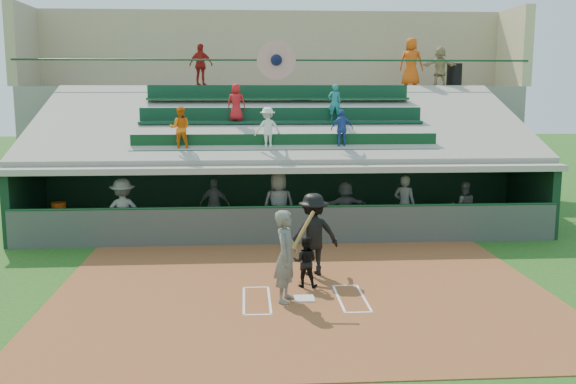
{
  "coord_description": "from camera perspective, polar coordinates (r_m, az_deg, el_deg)",
  "views": [
    {
      "loc": [
        -1.24,
        -13.22,
        4.5
      ],
      "look_at": [
        -0.12,
        3.5,
        1.8
      ],
      "focal_mm": 40.0,
      "sensor_mm": 36.0,
      "label": 1
    }
  ],
  "objects": [
    {
      "name": "dugout_floor",
      "position": [
        20.5,
        -0.28,
        -3.47
      ],
      "size": [
        16.0,
        3.5,
        0.04
      ],
      "primitive_type": "cube",
      "color": "gray",
      "rests_on": "ground"
    },
    {
      "name": "dugout_player_b",
      "position": [
        20.43,
        -6.53,
        -1.13
      ],
      "size": [
        1.05,
        0.63,
        1.67
      ],
      "primitive_type": "imported",
      "rotation": [
        0.0,
        0.0,
        2.9
      ],
      "color": "#5F625D",
      "rests_on": "dugout_floor"
    },
    {
      "name": "dugout_player_e",
      "position": [
        20.1,
        10.31,
        -1.13
      ],
      "size": [
        0.8,
        0.72,
        1.85
      ],
      "primitive_type": "imported",
      "rotation": [
        0.0,
        0.0,
        2.61
      ],
      "color": "#595C56",
      "rests_on": "dugout_floor"
    },
    {
      "name": "concourse_staff_b",
      "position": [
        26.75,
        10.89,
        11.27
      ],
      "size": [
        1.11,
        0.93,
        1.93
      ],
      "primitive_type": "imported",
      "rotation": [
        0.0,
        0.0,
        2.75
      ],
      "color": "#D44A0C",
      "rests_on": "concourse_slab"
    },
    {
      "name": "batter_at_plate",
      "position": [
        13.6,
        -0.17,
        -5.7
      ],
      "size": [
        0.96,
        0.84,
        1.97
      ],
      "color": "#50534E",
      "rests_on": "dirt_slab"
    },
    {
      "name": "ground",
      "position": [
        14.02,
        1.45,
        -9.57
      ],
      "size": [
        100.0,
        100.0,
        0.0
      ],
      "primitive_type": "plane",
      "color": "#1E4C15",
      "rests_on": "ground"
    },
    {
      "name": "catcher",
      "position": [
        14.7,
        1.55,
        -6.21
      ],
      "size": [
        0.65,
        0.55,
        1.17
      ],
      "primitive_type": "imported",
      "rotation": [
        0.0,
        0.0,
        2.94
      ],
      "color": "black",
      "rests_on": "dirt_slab"
    },
    {
      "name": "dugout_bench",
      "position": [
        21.54,
        -1.17,
        -2.17
      ],
      "size": [
        15.24,
        2.25,
        0.46
      ],
      "primitive_type": "cube",
      "rotation": [
        0.0,
        0.0,
        -0.12
      ],
      "color": "olive",
      "rests_on": "dugout_floor"
    },
    {
      "name": "concourse_staff_a",
      "position": [
        26.18,
        -7.75,
        11.12
      ],
      "size": [
        1.06,
        0.72,
        1.68
      ],
      "primitive_type": "imported",
      "rotation": [
        0.0,
        0.0,
        2.8
      ],
      "color": "#A21812",
      "rests_on": "concourse_slab"
    },
    {
      "name": "batters_box_chalk",
      "position": [
        14.01,
        1.45,
        -9.48
      ],
      "size": [
        2.65,
        1.85,
        0.01
      ],
      "color": "white",
      "rests_on": "dirt_slab"
    },
    {
      "name": "dugout_player_d",
      "position": [
        20.14,
        5.09,
        -1.32
      ],
      "size": [
        1.57,
        0.79,
        1.62
      ],
      "primitive_type": "imported",
      "rotation": [
        0.0,
        0.0,
        3.36
      ],
      "color": "#5E615C",
      "rests_on": "dugout_floor"
    },
    {
      "name": "water_cooler",
      "position": [
        20.6,
        -19.7,
        -1.46
      ],
      "size": [
        0.43,
        0.43,
        0.43
      ],
      "primitive_type": "cylinder",
      "color": "#C7470B",
      "rests_on": "white_table"
    },
    {
      "name": "concourse_slab",
      "position": [
        26.84,
        -1.18,
        4.45
      ],
      "size": [
        20.0,
        3.0,
        4.6
      ],
      "primitive_type": "cube",
      "color": "gray",
      "rests_on": "ground"
    },
    {
      "name": "dirt_slab",
      "position": [
        14.49,
        1.27,
        -8.9
      ],
      "size": [
        11.0,
        9.0,
        0.02
      ],
      "primitive_type": "cube",
      "color": "brown",
      "rests_on": "ground"
    },
    {
      "name": "trash_bin",
      "position": [
        27.67,
        14.56,
        10.03
      ],
      "size": [
        0.62,
        0.62,
        0.93
      ],
      "primitive_type": "cylinder",
      "color": "black",
      "rests_on": "concourse_slab"
    },
    {
      "name": "home_umpire",
      "position": [
        15.55,
        2.24,
        -3.78
      ],
      "size": [
        1.42,
        1.01,
        2.0
      ],
      "primitive_type": "imported",
      "rotation": [
        0.0,
        0.0,
        3.36
      ],
      "color": "black",
      "rests_on": "dirt_slab"
    },
    {
      "name": "dugout_player_c",
      "position": [
        19.27,
        -0.84,
        -1.2
      ],
      "size": [
        1.06,
        0.77,
        1.99
      ],
      "primitive_type": "imported",
      "rotation": [
        0.0,
        0.0,
        3.29
      ],
      "color": "#535651",
      "rests_on": "dugout_floor"
    },
    {
      "name": "dugout_player_a",
      "position": [
        19.19,
        -14.46,
        -1.67
      ],
      "size": [
        1.34,
        0.91,
        1.9
      ],
      "primitive_type": "imported",
      "rotation": [
        0.0,
        0.0,
        3.32
      ],
      "color": "#555853",
      "rests_on": "dugout_floor"
    },
    {
      "name": "white_table",
      "position": [
        20.73,
        -19.69,
        -2.91
      ],
      "size": [
        0.76,
        0.58,
        0.64
      ],
      "primitive_type": "cube",
      "rotation": [
        0.0,
        0.0,
        0.05
      ],
      "color": "silver",
      "rests_on": "dugout_floor"
    },
    {
      "name": "grandstand",
      "position": [
        23.87,
        -0.86,
        3.77
      ],
      "size": [
        20.4,
        10.4,
        7.8
      ],
      "color": "#474C47",
      "rests_on": "ground"
    },
    {
      "name": "home_plate",
      "position": [
        14.01,
        1.45,
        -9.44
      ],
      "size": [
        0.43,
        0.43,
        0.03
      ],
      "primitive_type": "cube",
      "color": "silver",
      "rests_on": "dirt_slab"
    },
    {
      "name": "dugout_player_f",
      "position": [
        20.91,
        15.31,
        -1.26
      ],
      "size": [
        0.84,
        0.7,
        1.59
      ],
      "primitive_type": "imported",
      "rotation": [
        0.0,
        0.0,
        3.02
      ],
      "color": "#555853",
      "rests_on": "dugout_floor"
    },
    {
      "name": "concourse_staff_c",
      "position": [
        26.95,
        13.34,
        10.79
      ],
      "size": [
        1.46,
        0.47,
        1.57
      ],
      "primitive_type": "imported",
      "rotation": [
        0.0,
        0.0,
        3.14
      ],
      "color": "tan",
      "rests_on": "concourse_slab"
    }
  ]
}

